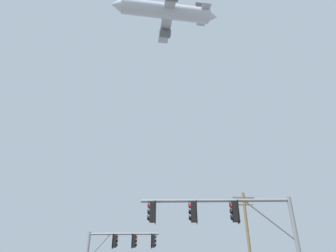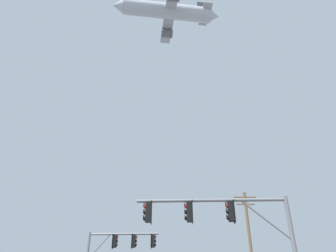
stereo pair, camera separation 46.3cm
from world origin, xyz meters
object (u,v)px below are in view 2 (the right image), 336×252
object	(u,v)px
signal_pole_near	(226,223)
utility_pole	(250,245)
signal_pole_far	(116,250)
airplane	(167,11)

from	to	relation	value
signal_pole_near	utility_pole	distance (m)	16.82
signal_pole_far	airplane	xyz separation A→B (m)	(4.23, 17.40, 45.79)
signal_pole_near	airplane	world-z (taller)	airplane
signal_pole_near	signal_pole_far	size ratio (longest dim) A/B	1.23
signal_pole_near	utility_pole	world-z (taller)	utility_pole
utility_pole	airplane	distance (m)	46.78
signal_pole_far	utility_pole	size ratio (longest dim) A/B	0.54
utility_pole	airplane	world-z (taller)	airplane
signal_pole_near	signal_pole_far	world-z (taller)	signal_pole_far
utility_pole	signal_pole_near	bearing A→B (deg)	-109.20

